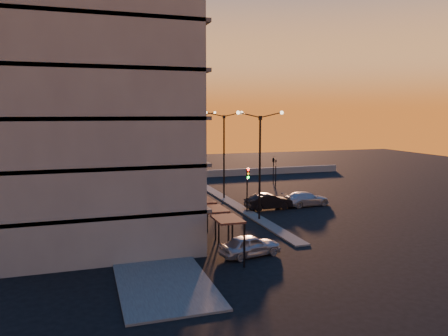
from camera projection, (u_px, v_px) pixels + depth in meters
ground at (259, 220)px, 38.20m from camera, size 120.00×120.00×0.00m
sidewalk_west at (133, 218)px, 38.74m from camera, size 5.00×40.00×0.12m
median at (224, 198)px, 47.62m from camera, size 1.20×36.00×0.12m
parapet at (203, 174)px, 63.27m from camera, size 44.00×0.50×1.00m
building at (86, 78)px, 32.42m from camera, size 14.35×17.08×25.00m
streetlamp_near at (260, 157)px, 37.49m from camera, size 4.32×0.32×9.51m
streetlamp_mid at (224, 148)px, 46.92m from camera, size 4.32×0.32×9.51m
streetlamp_far at (200, 142)px, 56.36m from camera, size 4.32×0.32×9.51m
traffic_light_main at (248, 183)px, 40.54m from camera, size 0.28×0.44×4.25m
signal_east_a at (276, 173)px, 53.61m from camera, size 0.13×0.16×3.60m
signal_east_b at (274, 160)px, 57.70m from camera, size 0.42×1.99×3.60m
car_hatchback at (250, 245)px, 28.59m from camera, size 4.40×2.40×1.42m
car_sedan at (269, 202)px, 42.38m from camera, size 4.70×1.80×1.53m
car_wagon at (306, 199)px, 43.98m from camera, size 5.05×2.38×1.42m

